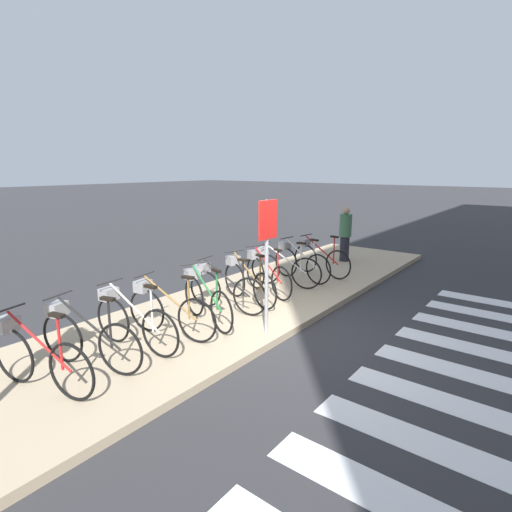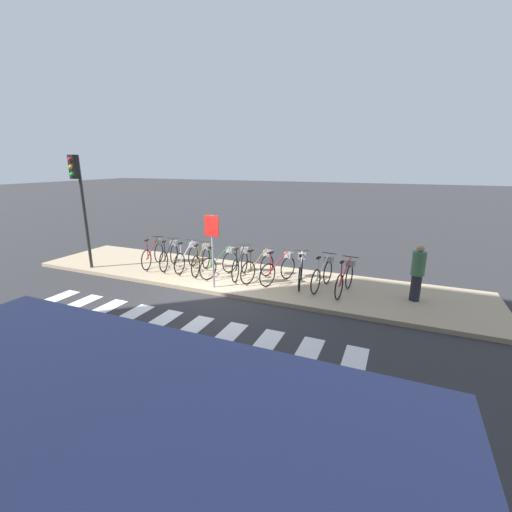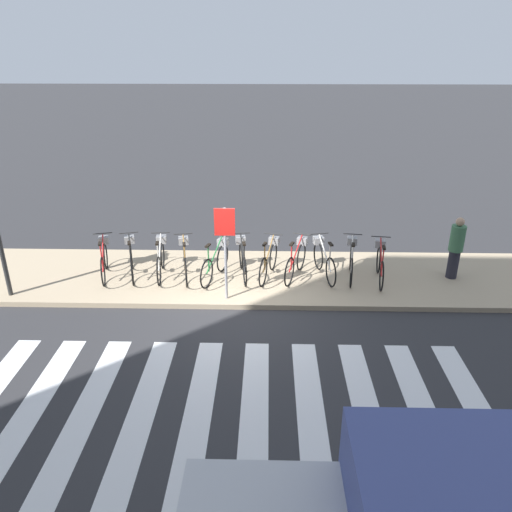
# 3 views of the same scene
# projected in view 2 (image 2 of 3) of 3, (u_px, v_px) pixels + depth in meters

# --- Properties ---
(ground_plane) EXTENTS (120.00, 120.00, 0.00)m
(ground_plane) POSITION_uv_depth(u_px,v_px,m) (217.00, 296.00, 9.74)
(ground_plane) COLOR #2D2D30
(sidewalk) EXTENTS (14.64, 3.04, 0.12)m
(sidewalk) POSITION_uv_depth(u_px,v_px,m) (240.00, 278.00, 11.07)
(sidewalk) COLOR tan
(sidewalk) RESTS_ON ground_plane
(road_crosswalk) EXTENTS (8.55, 8.00, 0.01)m
(road_crosswalk) POSITION_uv_depth(u_px,v_px,m) (39.00, 421.00, 5.01)
(road_crosswalk) COLOR silver
(road_crosswalk) RESTS_ON ground_plane
(parked_bicycle_0) EXTENTS (0.55, 1.64, 1.03)m
(parked_bicycle_0) POSITION_uv_depth(u_px,v_px,m) (154.00, 253.00, 12.12)
(parked_bicycle_0) COLOR black
(parked_bicycle_0) RESTS_ON sidewalk
(parked_bicycle_1) EXTENTS (0.60, 1.63, 1.03)m
(parked_bicycle_1) POSITION_uv_depth(u_px,v_px,m) (170.00, 254.00, 11.93)
(parked_bicycle_1) COLOR black
(parked_bicycle_1) RESTS_ON sidewalk
(parked_bicycle_2) EXTENTS (0.46, 1.67, 1.03)m
(parked_bicycle_2) POSITION_uv_depth(u_px,v_px,m) (188.00, 256.00, 11.67)
(parked_bicycle_2) COLOR black
(parked_bicycle_2) RESTS_ON sidewalk
(parked_bicycle_3) EXTENTS (0.50, 1.66, 1.03)m
(parked_bicycle_3) POSITION_uv_depth(u_px,v_px,m) (202.00, 259.00, 11.39)
(parked_bicycle_3) COLOR black
(parked_bicycle_3) RESTS_ON sidewalk
(parked_bicycle_4) EXTENTS (0.63, 1.62, 1.03)m
(parked_bicycle_4) POSITION_uv_depth(u_px,v_px,m) (221.00, 262.00, 11.03)
(parked_bicycle_4) COLOR black
(parked_bicycle_4) RESTS_ON sidewalk
(parked_bicycle_5) EXTENTS (0.46, 1.67, 1.03)m
(parked_bicycle_5) POSITION_uv_depth(u_px,v_px,m) (241.00, 263.00, 10.93)
(parked_bicycle_5) COLOR black
(parked_bicycle_5) RESTS_ON sidewalk
(parked_bicycle_6) EXTENTS (0.57, 1.64, 1.03)m
(parked_bicycle_6) POSITION_uv_depth(u_px,v_px,m) (259.00, 265.00, 10.66)
(parked_bicycle_6) COLOR black
(parked_bicycle_6) RESTS_ON sidewalk
(parked_bicycle_7) EXTENTS (0.69, 1.59, 1.03)m
(parked_bicycle_7) POSITION_uv_depth(u_px,v_px,m) (280.00, 268.00, 10.43)
(parked_bicycle_7) COLOR black
(parked_bicycle_7) RESTS_ON sidewalk
(parked_bicycle_8) EXTENTS (0.53, 1.65, 1.03)m
(parked_bicycle_8) POSITION_uv_depth(u_px,v_px,m) (301.00, 270.00, 10.20)
(parked_bicycle_8) COLOR black
(parked_bicycle_8) RESTS_ON sidewalk
(parked_bicycle_9) EXTENTS (0.46, 1.67, 1.03)m
(parked_bicycle_9) POSITION_uv_depth(u_px,v_px,m) (323.00, 273.00, 9.93)
(parked_bicycle_9) COLOR black
(parked_bicycle_9) RESTS_ON sidewalk
(parked_bicycle_10) EXTENTS (0.46, 1.67, 1.03)m
(parked_bicycle_10) POSITION_uv_depth(u_px,v_px,m) (345.00, 277.00, 9.54)
(parked_bicycle_10) COLOR black
(parked_bicycle_10) RESTS_ON sidewalk
(pedestrian) EXTENTS (0.34, 0.34, 1.54)m
(pedestrian) POSITION_uv_depth(u_px,v_px,m) (418.00, 272.00, 8.90)
(pedestrian) COLOR #23232D
(pedestrian) RESTS_ON sidewalk
(traffic_light) EXTENTS (0.24, 0.40, 3.79)m
(traffic_light) POSITION_uv_depth(u_px,v_px,m) (79.00, 189.00, 11.18)
(traffic_light) COLOR #2D2D2D
(traffic_light) RESTS_ON sidewalk
(sign_post) EXTENTS (0.44, 0.07, 2.13)m
(sign_post) POSITION_uv_depth(u_px,v_px,m) (212.00, 239.00, 9.68)
(sign_post) COLOR #99999E
(sign_post) RESTS_ON sidewalk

